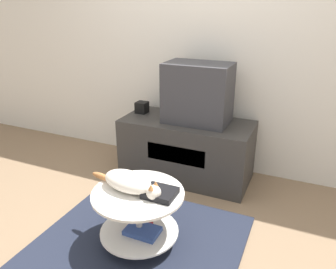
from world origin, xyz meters
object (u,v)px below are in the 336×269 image
object	(u,v)px
tv	(198,93)
cat	(129,182)
speaker	(142,107)
dvd_box	(160,193)

from	to	relation	value
tv	cat	world-z (taller)	tv
tv	speaker	xyz separation A→B (m)	(-0.59, 0.03, -0.22)
tv	dvd_box	size ratio (longest dim) A/B	2.84
dvd_box	cat	xyz separation A→B (m)	(-0.21, -0.02, 0.04)
dvd_box	tv	bearing A→B (deg)	96.84
tv	cat	xyz separation A→B (m)	(-0.09, -1.10, -0.35)
tv	dvd_box	world-z (taller)	tv
dvd_box	cat	size ratio (longest dim) A/B	0.35
speaker	cat	bearing A→B (deg)	-65.83
cat	speaker	bearing A→B (deg)	122.92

